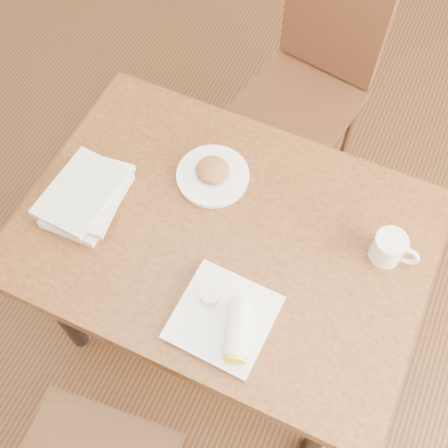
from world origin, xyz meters
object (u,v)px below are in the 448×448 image
at_px(chair_far, 313,76).
at_px(plate_scone, 213,174).
at_px(table, 224,246).
at_px(plate_burrito, 227,321).
at_px(book_stack, 87,196).
at_px(coffee_mug, 390,248).

xyz_separation_m(chair_far, plate_scone, (-0.09, -0.71, 0.22)).
distance_m(table, plate_burrito, 0.29).
height_order(plate_scone, book_stack, plate_scone).
bearing_deg(coffee_mug, table, -164.50).
bearing_deg(chair_far, table, -88.68).
height_order(coffee_mug, book_stack, coffee_mug).
bearing_deg(book_stack, plate_scone, 37.64).
bearing_deg(table, coffee_mug, 15.50).
distance_m(chair_far, book_stack, 1.04).
height_order(plate_scone, plate_burrito, plate_burrito).
distance_m(table, book_stack, 0.43).
bearing_deg(plate_scone, plate_burrito, -60.06).
xyz_separation_m(plate_scone, plate_burrito, (0.23, -0.40, 0.00)).
xyz_separation_m(plate_scone, coffee_mug, (0.55, -0.03, 0.03)).
height_order(table, chair_far, chair_far).
xyz_separation_m(table, chair_far, (-0.02, 0.86, -0.12)).
bearing_deg(table, chair_far, 91.32).
xyz_separation_m(table, coffee_mug, (0.44, 0.12, 0.13)).
xyz_separation_m(plate_burrito, book_stack, (-0.52, 0.17, 0.01)).
bearing_deg(coffee_mug, plate_scone, 176.58).
bearing_deg(book_stack, plate_burrito, -18.13).
distance_m(table, plate_scone, 0.22).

